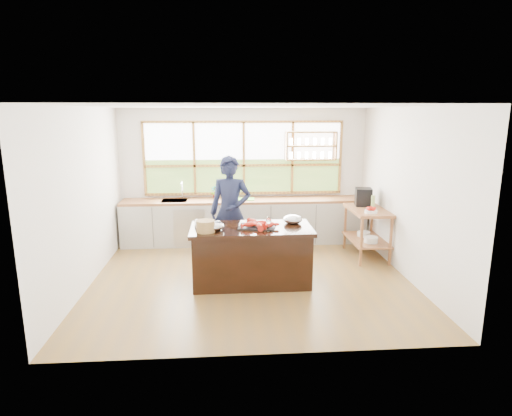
{
  "coord_description": "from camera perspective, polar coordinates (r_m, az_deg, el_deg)",
  "views": [
    {
      "loc": [
        -0.39,
        -6.48,
        2.61
      ],
      "look_at": [
        0.1,
        0.15,
        1.12
      ],
      "focal_mm": 30.0,
      "sensor_mm": 36.0,
      "label": 1
    }
  ],
  "objects": [
    {
      "name": "potted_plant",
      "position": [
        8.63,
        -5.54,
        2.07
      ],
      "size": [
        0.16,
        0.13,
        0.27
      ],
      "primitive_type": "imported",
      "rotation": [
        0.0,
        0.0,
        0.21
      ],
      "color": "slate",
      "rests_on": "back_counter"
    },
    {
      "name": "cutting_board",
      "position": [
        8.6,
        -1.57,
        1.21
      ],
      "size": [
        0.42,
        0.33,
        0.01
      ],
      "primitive_type": "cube",
      "rotation": [
        0.0,
        0.0,
        -0.08
      ],
      "color": "#56B234",
      "rests_on": "back_counter"
    },
    {
      "name": "wine_glass",
      "position": [
        6.25,
        1.69,
        -1.74
      ],
      "size": [
        0.08,
        0.08,
        0.22
      ],
      "color": "white",
      "rests_on": "island"
    },
    {
      "name": "mixing_bowl_right",
      "position": [
        6.76,
        4.91,
        -1.52
      ],
      "size": [
        0.3,
        0.3,
        0.14
      ],
      "primitive_type": "ellipsoid",
      "color": "#AEB1B5",
      "rests_on": "island"
    },
    {
      "name": "slate_board",
      "position": [
        6.52,
        0.16,
        -2.51
      ],
      "size": [
        0.62,
        0.5,
        0.02
      ],
      "primitive_type": "cube",
      "rotation": [
        0.0,
        0.0,
        -0.2
      ],
      "color": "black",
      "rests_on": "island"
    },
    {
      "name": "lobster_pile",
      "position": [
        6.48,
        0.38,
        -2.15
      ],
      "size": [
        0.52,
        0.48,
        0.08
      ],
      "color": "red",
      "rests_on": "slate_board"
    },
    {
      "name": "fruit_bowl",
      "position": [
        7.7,
        15.09,
        -0.3
      ],
      "size": [
        0.22,
        0.22,
        0.11
      ],
      "color": "white",
      "rests_on": "right_shelf_unit"
    },
    {
      "name": "right_shelf_unit",
      "position": [
        8.06,
        14.61,
        -2.19
      ],
      "size": [
        0.62,
        1.1,
        0.9
      ],
      "color": "#9B5C38",
      "rests_on": "ground_plane"
    },
    {
      "name": "ground_plane",
      "position": [
        7.0,
        -0.71,
        -9.27
      ],
      "size": [
        5.0,
        5.0,
        0.0
      ],
      "primitive_type": "plane",
      "color": "brown"
    },
    {
      "name": "island",
      "position": [
        6.65,
        -0.62,
        -6.28
      ],
      "size": [
        1.85,
        0.9,
        0.9
      ],
      "color": "black",
      "rests_on": "ground_plane"
    },
    {
      "name": "back_counter",
      "position": [
        8.7,
        -1.63,
        -1.71
      ],
      "size": [
        4.9,
        0.63,
        0.9
      ],
      "color": "#B8B6AE",
      "rests_on": "ground_plane"
    },
    {
      "name": "mixing_bowl_left",
      "position": [
        6.38,
        -5.62,
        -2.41
      ],
      "size": [
        0.3,
        0.3,
        0.14
      ],
      "primitive_type": "ellipsoid",
      "color": "#AEB1B5",
      "rests_on": "island"
    },
    {
      "name": "wine_bottle",
      "position": [
        7.9,
        15.33,
        0.67
      ],
      "size": [
        0.07,
        0.07,
        0.27
      ],
      "primitive_type": "cylinder",
      "rotation": [
        0.0,
        0.0,
        0.09
      ],
      "color": "#8EAA58",
      "rests_on": "right_shelf_unit"
    },
    {
      "name": "room_shell",
      "position": [
        7.06,
        -0.81,
        5.64
      ],
      "size": [
        5.02,
        4.52,
        2.71
      ],
      "color": "silver",
      "rests_on": "ground_plane"
    },
    {
      "name": "wicker_basket",
      "position": [
        6.29,
        -6.73,
        -2.43
      ],
      "size": [
        0.27,
        0.27,
        0.17
      ],
      "primitive_type": "cylinder",
      "color": "#A3764A",
      "rests_on": "island"
    },
    {
      "name": "cook",
      "position": [
        7.25,
        -3.43,
        -0.59
      ],
      "size": [
        0.75,
        0.55,
        1.91
      ],
      "primitive_type": "imported",
      "rotation": [
        0.0,
        0.0,
        -0.14
      ],
      "color": "#171C37",
      "rests_on": "ground_plane"
    },
    {
      "name": "parchment_roll",
      "position": [
        6.64,
        -7.83,
        -2.08
      ],
      "size": [
        0.11,
        0.31,
        0.08
      ],
      "primitive_type": "cylinder",
      "rotation": [
        1.57,
        0.0,
        0.11
      ],
      "color": "silver",
      "rests_on": "island"
    },
    {
      "name": "espresso_machine",
      "position": [
        8.24,
        14.12,
        1.44
      ],
      "size": [
        0.34,
        0.36,
        0.33
      ],
      "primitive_type": "cube",
      "rotation": [
        0.0,
        0.0,
        -0.19
      ],
      "color": "black",
      "rests_on": "right_shelf_unit"
    }
  ]
}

